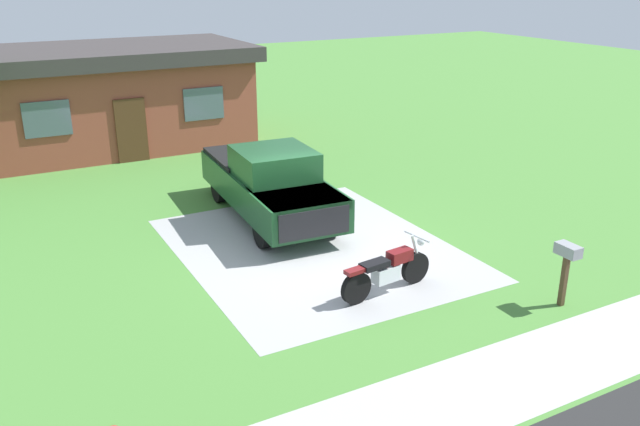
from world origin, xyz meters
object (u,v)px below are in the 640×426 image
(pickup_truck, at_px, (268,181))
(neighbor_house, at_px, (112,96))
(motorcycle, at_px, (387,271))
(mailbox, at_px, (567,259))

(pickup_truck, distance_m, neighbor_house, 9.58)
(motorcycle, relative_size, pickup_truck, 0.38)
(pickup_truck, xyz_separation_m, mailbox, (2.93, -7.08, 0.03))
(motorcycle, bearing_deg, pickup_truck, 93.21)
(pickup_truck, bearing_deg, neighbor_house, 101.08)
(motorcycle, distance_m, mailbox, 3.38)
(motorcycle, height_order, pickup_truck, pickup_truck)
(pickup_truck, relative_size, mailbox, 4.55)
(pickup_truck, bearing_deg, motorcycle, -86.79)
(motorcycle, relative_size, neighbor_house, 0.23)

